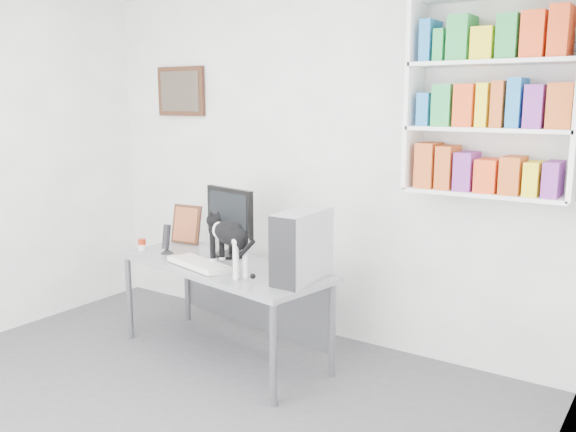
% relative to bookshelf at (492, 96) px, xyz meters
% --- Properties ---
extents(room, '(4.01, 4.01, 2.70)m').
position_rel_bookshelf_xyz_m(room, '(-1.40, -1.85, -0.50)').
color(room, '#525257').
rests_on(room, ground).
extents(bookshelf, '(1.03, 0.28, 1.24)m').
position_rel_bookshelf_xyz_m(bookshelf, '(0.00, 0.00, 0.00)').
color(bookshelf, white).
rests_on(bookshelf, room).
extents(wall_art, '(0.52, 0.04, 0.42)m').
position_rel_bookshelf_xyz_m(wall_art, '(-2.70, 0.12, 0.05)').
color(wall_art, '#4D3018').
rests_on(wall_art, room).
extents(desk, '(1.74, 0.91, 0.69)m').
position_rel_bookshelf_xyz_m(desk, '(-1.63, -0.65, -1.50)').
color(desk, gray).
rests_on(desk, room).
extents(monitor, '(0.53, 0.33, 0.52)m').
position_rel_bookshelf_xyz_m(monitor, '(-1.71, -0.44, -0.90)').
color(monitor, black).
rests_on(monitor, desk).
extents(keyboard, '(0.56, 0.33, 0.04)m').
position_rel_bookshelf_xyz_m(keyboard, '(-1.70, -0.79, -1.14)').
color(keyboard, white).
rests_on(keyboard, desk).
extents(pc_tower, '(0.21, 0.46, 0.45)m').
position_rel_bookshelf_xyz_m(pc_tower, '(-0.93, -0.69, -0.93)').
color(pc_tower, '#AEAFB3').
rests_on(pc_tower, desk).
extents(speaker, '(0.12, 0.12, 0.23)m').
position_rel_bookshelf_xyz_m(speaker, '(-2.16, -0.65, -1.04)').
color(speaker, black).
rests_on(speaker, desk).
extents(leaning_print, '(0.27, 0.13, 0.32)m').
position_rel_bookshelf_xyz_m(leaning_print, '(-2.26, -0.32, -1.00)').
color(leaning_print, '#4D3018').
rests_on(leaning_print, desk).
extents(soup_can, '(0.08, 0.08, 0.09)m').
position_rel_bookshelf_xyz_m(soup_can, '(-2.39, -0.69, -1.11)').
color(soup_can, '#A2230D').
rests_on(soup_can, desk).
extents(cat, '(0.60, 0.39, 0.36)m').
position_rel_bookshelf_xyz_m(cat, '(-1.44, -0.79, -0.98)').
color(cat, black).
rests_on(cat, desk).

